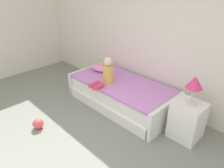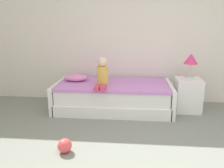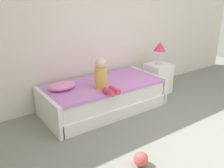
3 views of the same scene
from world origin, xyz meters
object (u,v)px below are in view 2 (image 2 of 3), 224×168
object	(u,v)px
nightstand	(188,95)
toy_ball	(65,146)
pillow	(76,78)
table_lamp	(191,60)
bed	(113,96)
child_figure	(102,75)

from	to	relation	value
nightstand	toy_ball	distance (m)	2.41
pillow	toy_ball	distance (m)	1.71
pillow	toy_ball	size ratio (longest dim) A/B	2.46
table_lamp	nightstand	bearing A→B (deg)	180.00
bed	nightstand	bearing A→B (deg)	1.72
nightstand	pillow	xyz separation A→B (m)	(-2.06, 0.06, 0.26)
nightstand	child_figure	size ratio (longest dim) A/B	1.18
table_lamp	toy_ball	size ratio (longest dim) A/B	2.52
nightstand	table_lamp	world-z (taller)	table_lamp
nightstand	pillow	world-z (taller)	pillow
pillow	toy_ball	world-z (taller)	pillow
child_figure	toy_ball	xyz separation A→B (m)	(-0.31, -1.29, -0.62)
bed	table_lamp	distance (m)	1.52
table_lamp	bed	bearing A→B (deg)	-178.28
nightstand	table_lamp	size ratio (longest dim) A/B	1.33
child_figure	pillow	world-z (taller)	child_figure
bed	nightstand	world-z (taller)	nightstand
bed	pillow	distance (m)	0.79
bed	toy_ball	distance (m)	1.60
toy_ball	child_figure	bearing A→B (deg)	76.70
table_lamp	pillow	xyz separation A→B (m)	(-2.06, 0.06, -0.37)
bed	child_figure	world-z (taller)	child_figure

